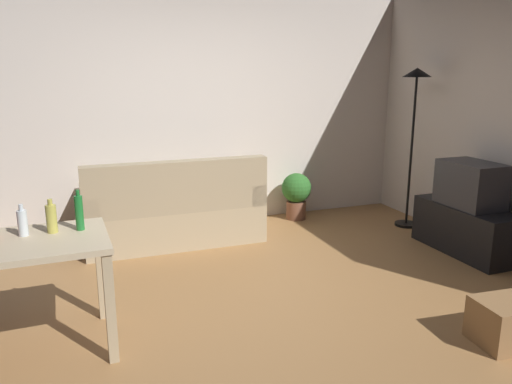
{
  "coord_description": "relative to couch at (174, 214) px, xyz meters",
  "views": [
    {
      "loc": [
        -1.38,
        -3.48,
        1.79
      ],
      "look_at": [
        0.1,
        0.5,
        0.75
      ],
      "focal_mm": 35.1,
      "sensor_mm": 36.0,
      "label": 1
    }
  ],
  "objects": [
    {
      "name": "wall_rear",
      "position": [
        0.42,
        0.61,
        1.04
      ],
      "size": [
        5.2,
        0.1,
        2.7
      ],
      "primitive_type": "cube",
      "color": "silver",
      "rests_on": "ground_plane"
    },
    {
      "name": "bottle_clear",
      "position": [
        -1.29,
        -1.7,
        0.54
      ],
      "size": [
        0.06,
        0.06,
        0.21
      ],
      "color": "silver",
      "rests_on": "desk"
    },
    {
      "name": "storage_box",
      "position": [
        1.71,
        -2.81,
        -0.16
      ],
      "size": [
        0.51,
        0.38,
        0.3
      ],
      "primitive_type": "cube",
      "rotation": [
        0.0,
        0.0,
        -0.08
      ],
      "color": "olive",
      "rests_on": "ground_plane"
    },
    {
      "name": "couch",
      "position": [
        0.0,
        0.0,
        0.0
      ],
      "size": [
        1.84,
        0.84,
        0.92
      ],
      "rotation": [
        0.0,
        0.0,
        3.14
      ],
      "color": "tan",
      "rests_on": "ground_plane"
    },
    {
      "name": "bottle_green",
      "position": [
        -0.94,
        -1.7,
        0.57
      ],
      "size": [
        0.05,
        0.05,
        0.27
      ],
      "color": "#1E722D",
      "rests_on": "desk"
    },
    {
      "name": "desk",
      "position": [
        -1.38,
        -1.82,
        0.34
      ],
      "size": [
        1.22,
        0.73,
        0.76
      ],
      "rotation": [
        0.0,
        0.0,
        0.03
      ],
      "color": "#C6B28E",
      "rests_on": "ground_plane"
    },
    {
      "name": "bottle_squat",
      "position": [
        -1.12,
        -1.7,
        0.55
      ],
      "size": [
        0.07,
        0.07,
        0.22
      ],
      "color": "#BCB24C",
      "rests_on": "desk"
    },
    {
      "name": "torchiere_lamp",
      "position": [
        2.67,
        -0.39,
        1.11
      ],
      "size": [
        0.32,
        0.32,
        1.81
      ],
      "color": "black",
      "rests_on": "ground_plane"
    },
    {
      "name": "tv_stand",
      "position": [
        2.67,
        -1.33,
        -0.07
      ],
      "size": [
        0.44,
        1.1,
        0.48
      ],
      "rotation": [
        0.0,
        0.0,
        1.57
      ],
      "color": "black",
      "rests_on": "ground_plane"
    },
    {
      "name": "ground_plane",
      "position": [
        0.42,
        -1.59,
        -0.32
      ],
      "size": [
        5.2,
        4.4,
        0.02
      ],
      "primitive_type": "cube",
      "color": "#9E7042"
    },
    {
      "name": "tv",
      "position": [
        2.68,
        -1.33,
        0.39
      ],
      "size": [
        0.41,
        0.6,
        0.44
      ],
      "rotation": [
        0.0,
        0.0,
        1.57
      ],
      "color": "#2D2D33",
      "rests_on": "tv_stand"
    },
    {
      "name": "potted_plant",
      "position": [
        1.57,
        0.31,
        0.02
      ],
      "size": [
        0.36,
        0.36,
        0.57
      ],
      "color": "brown",
      "rests_on": "ground_plane"
    }
  ]
}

